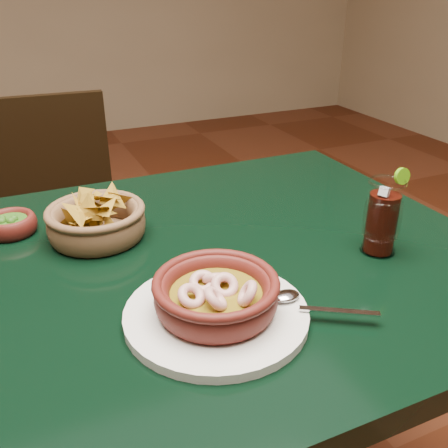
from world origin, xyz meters
name	(u,v)px	position (x,y,z in m)	size (l,w,h in m)	color
dining_table	(144,318)	(0.00, 0.00, 0.65)	(1.20, 0.80, 0.75)	black
dining_chair	(57,238)	(-0.07, 0.71, 0.48)	(0.42, 0.42, 0.87)	black
shrimp_plate	(216,299)	(0.06, -0.17, 0.78)	(0.32, 0.25, 0.08)	silver
chip_basket	(96,221)	(-0.04, 0.13, 0.78)	(0.21, 0.21, 0.12)	brown
guacamole_ramekin	(10,225)	(-0.18, 0.22, 0.77)	(0.11, 0.11, 0.04)	#47140F
cola_drink	(382,218)	(0.39, -0.11, 0.81)	(0.13, 0.13, 0.15)	white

